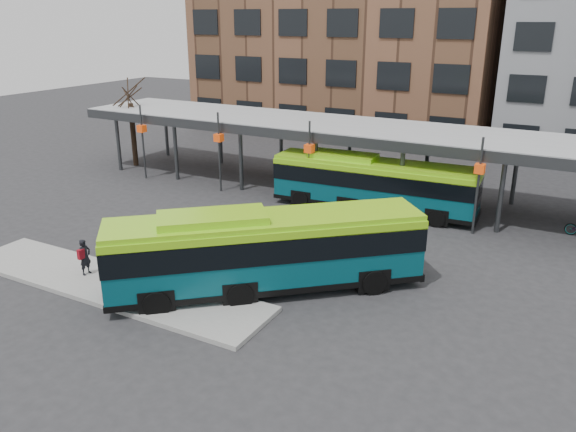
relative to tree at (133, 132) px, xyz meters
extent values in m
plane|color=#28282B|center=(18.00, -12.00, -2.43)|extent=(120.00, 120.00, 0.00)
cube|color=gray|center=(12.50, -15.00, -2.34)|extent=(14.00, 3.00, 0.18)
cube|color=#999B9E|center=(18.00, 1.00, 1.57)|extent=(40.00, 6.00, 0.35)
cube|color=#383A3D|center=(18.00, -2.00, 1.42)|extent=(40.00, 0.15, 0.55)
cylinder|color=#383A3D|center=(0.00, -1.50, -0.53)|extent=(0.24, 0.24, 3.80)
cylinder|color=#383A3D|center=(0.00, 3.50, -0.53)|extent=(0.24, 0.24, 3.80)
cylinder|color=#383A3D|center=(5.00, -1.50, -0.53)|extent=(0.24, 0.24, 3.80)
cylinder|color=#383A3D|center=(5.00, 3.50, -0.53)|extent=(0.24, 0.24, 3.80)
cylinder|color=#383A3D|center=(10.00, -1.50, -0.53)|extent=(0.24, 0.24, 3.80)
cylinder|color=#383A3D|center=(10.00, 3.50, -0.53)|extent=(0.24, 0.24, 3.80)
cylinder|color=#383A3D|center=(15.00, -1.50, -0.53)|extent=(0.24, 0.24, 3.80)
cylinder|color=#383A3D|center=(15.00, 3.50, -0.53)|extent=(0.24, 0.24, 3.80)
cylinder|color=#383A3D|center=(20.00, -1.50, -0.53)|extent=(0.24, 0.24, 3.80)
cylinder|color=#383A3D|center=(20.00, 3.50, -0.53)|extent=(0.24, 0.24, 3.80)
cylinder|color=#383A3D|center=(25.00, -1.50, -0.53)|extent=(0.24, 0.24, 3.80)
cylinder|color=#383A3D|center=(25.00, 3.50, -0.53)|extent=(0.24, 0.24, 3.80)
cylinder|color=#383A3D|center=(3.00, -2.30, -0.03)|extent=(0.12, 0.12, 4.80)
cube|color=#CC3D0C|center=(3.00, -2.30, 0.87)|extent=(0.45, 0.45, 0.45)
cylinder|color=#383A3D|center=(9.00, -2.30, -0.03)|extent=(0.12, 0.12, 4.80)
cube|color=#CC3D0C|center=(9.00, -2.30, 0.87)|extent=(0.45, 0.45, 0.45)
cylinder|color=#383A3D|center=(15.00, -2.30, -0.03)|extent=(0.12, 0.12, 4.80)
cube|color=#CC3D0C|center=(15.00, -2.30, 0.87)|extent=(0.45, 0.45, 0.45)
cylinder|color=#383A3D|center=(24.00, -2.30, -0.03)|extent=(0.12, 0.12, 4.80)
cube|color=#CC3D0C|center=(24.00, -2.30, 0.87)|extent=(0.45, 0.45, 0.45)
cylinder|color=black|center=(0.00, 0.00, -0.23)|extent=(0.36, 0.36, 4.40)
cylinder|color=black|center=(0.10, 0.00, 2.37)|extent=(0.08, 1.63, 1.59)
cylinder|color=black|center=(0.00, 0.10, 2.37)|extent=(1.63, 0.13, 1.59)
cylinder|color=black|center=(-0.10, -0.01, 2.37)|extent=(0.15, 1.63, 1.59)
cylinder|color=black|center=(0.00, -0.10, 2.37)|extent=(1.63, 0.10, 1.59)
cube|color=brown|center=(8.00, 20.00, 8.57)|extent=(26.00, 14.00, 22.00)
cube|color=#074752|center=(18.16, -12.31, -0.85)|extent=(10.63, 9.66, 2.48)
cube|color=black|center=(18.16, -12.31, -0.35)|extent=(10.71, 9.74, 0.94)
cube|color=#87D115|center=(18.16, -12.31, 0.49)|extent=(10.57, 9.59, 0.20)
cube|color=#87D115|center=(16.66, -13.60, 0.69)|extent=(4.17, 3.95, 0.35)
cube|color=black|center=(18.16, -12.31, -1.97)|extent=(10.72, 9.75, 0.24)
cylinder|color=black|center=(21.96, -10.63, -1.94)|extent=(0.95, 0.87, 0.99)
cylinder|color=black|center=(20.37, -8.79, -1.94)|extent=(0.95, 0.87, 0.99)
cylinder|color=black|center=(18.05, -14.00, -1.94)|extent=(0.95, 0.87, 0.99)
cylinder|color=black|center=(16.47, -12.17, -1.94)|extent=(0.95, 0.87, 0.99)
cylinder|color=black|center=(15.80, -15.95, -1.94)|extent=(0.95, 0.87, 0.99)
cylinder|color=black|center=(14.22, -14.12, -1.94)|extent=(0.95, 0.87, 0.99)
cube|color=#074752|center=(18.45, -1.31, -0.97)|extent=(11.09, 2.95, 2.29)
cube|color=black|center=(18.45, -1.31, -0.51)|extent=(11.14, 3.01, 0.87)
cube|color=#87D115|center=(18.45, -1.31, 0.26)|extent=(11.08, 2.86, 0.18)
cube|color=#87D115|center=(16.62, -1.43, 0.45)|extent=(3.75, 1.87, 0.32)
cube|color=black|center=(18.45, -1.31, -2.00)|extent=(11.15, 3.01, 0.22)
cylinder|color=black|center=(22.17, -2.20, -1.98)|extent=(0.93, 0.33, 0.91)
cylinder|color=black|center=(22.03, 0.02, -1.98)|extent=(0.93, 0.33, 0.91)
cylinder|color=black|center=(17.42, -2.49, -1.98)|extent=(0.93, 0.33, 0.91)
cylinder|color=black|center=(17.29, -0.27, -1.98)|extent=(0.93, 0.33, 0.91)
cylinder|color=black|center=(14.69, -2.66, -1.98)|extent=(0.93, 0.33, 0.91)
cylinder|color=black|center=(14.55, -0.44, -1.98)|extent=(0.93, 0.33, 0.91)
imported|color=black|center=(11.18, -14.89, -1.51)|extent=(0.36, 0.55, 1.49)
cube|color=maroon|center=(11.18, -15.07, -1.31)|extent=(0.16, 0.28, 0.40)
camera|label=1|loc=(28.29, -29.21, 7.66)|focal=35.00mm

